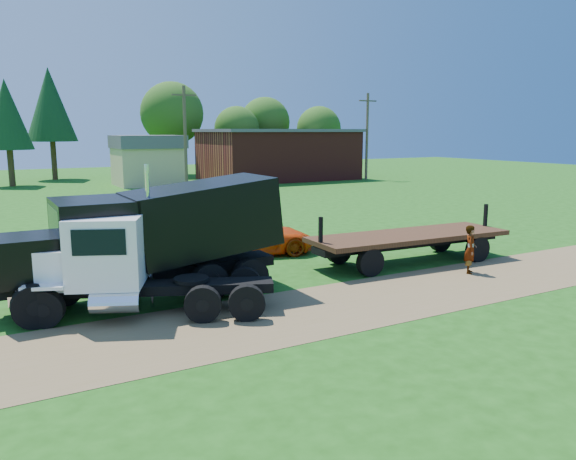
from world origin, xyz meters
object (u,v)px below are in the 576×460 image
white_semi_tractor (112,265)px  spectator_a (470,249)px  orange_pickup (256,237)px  flatbed_trailer (409,240)px  black_dump_truck (154,234)px

white_semi_tractor → spectator_a: white_semi_tractor is taller
orange_pickup → flatbed_trailer: 6.32m
flatbed_trailer → spectator_a: bearing=-67.8°
white_semi_tractor → black_dump_truck: white_semi_tractor is taller
black_dump_truck → white_semi_tractor: bearing=-146.9°
black_dump_truck → spectator_a: bearing=-13.7°
flatbed_trailer → spectator_a: size_ratio=4.69×
black_dump_truck → flatbed_trailer: 10.08m
white_semi_tractor → flatbed_trailer: size_ratio=0.85×
orange_pickup → black_dump_truck: bearing=142.8°
black_dump_truck → flatbed_trailer: bearing=-1.5°
flatbed_trailer → black_dump_truck: bearing=-178.4°
white_semi_tractor → orange_pickup: white_semi_tractor is taller
flatbed_trailer → spectator_a: 2.50m
orange_pickup → spectator_a: (5.31, -6.81, 0.19)m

